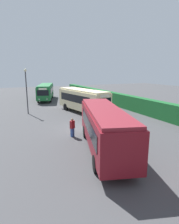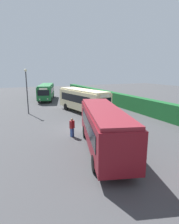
{
  "view_description": "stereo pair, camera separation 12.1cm",
  "coord_description": "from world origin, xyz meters",
  "views": [
    {
      "loc": [
        16.56,
        -6.96,
        5.7
      ],
      "look_at": [
        -1.32,
        1.25,
        1.34
      ],
      "focal_mm": 30.39,
      "sensor_mm": 36.0,
      "label": 1
    },
    {
      "loc": [
        16.61,
        -6.85,
        5.7
      ],
      "look_at": [
        -1.32,
        1.25,
        1.34
      ],
      "focal_mm": 30.39,
      "sensor_mm": 36.0,
      "label": 2
    }
  ],
  "objects": [
    {
      "name": "hedge_row",
      "position": [
        0.0,
        9.92,
        1.02
      ],
      "size": [
        63.76,
        1.13,
        2.05
      ],
      "primitive_type": "cube",
      "color": "#1A5B29",
      "rests_on": "ground_plane"
    },
    {
      "name": "lamppost",
      "position": [
        -9.26,
        -4.12,
        3.64
      ],
      "size": [
        0.36,
        0.36,
        5.86
      ],
      "color": "#38383D",
      "rests_on": "ground_plane"
    },
    {
      "name": "bus_cream",
      "position": [
        -6.7,
        2.71,
        1.84
      ],
      "size": [
        9.45,
        4.0,
        3.19
      ],
      "rotation": [
        0.0,
        0.0,
        0.19
      ],
      "color": "beige",
      "rests_on": "ground_plane"
    },
    {
      "name": "bus_green",
      "position": [
        -20.33,
        0.62,
        1.74
      ],
      "size": [
        10.2,
        5.19,
        3.0
      ],
      "rotation": [
        0.0,
        0.0,
        -0.3
      ],
      "color": "#19602D",
      "rests_on": "ground_plane"
    },
    {
      "name": "bus_maroon",
      "position": [
        5.29,
        -0.63,
        1.79
      ],
      "size": [
        9.65,
        5.03,
        3.1
      ],
      "rotation": [
        0.0,
        0.0,
        2.84
      ],
      "color": "maroon",
      "rests_on": "ground_plane"
    },
    {
      "name": "ground_plane",
      "position": [
        0.0,
        0.0,
        0.0
      ],
      "size": [
        103.52,
        103.52,
        0.0
      ],
      "primitive_type": "plane",
      "color": "#424244"
    },
    {
      "name": "person_left",
      "position": [
        1.62,
        -1.74,
        0.86
      ],
      "size": [
        0.42,
        0.47,
        1.64
      ],
      "rotation": [
        0.0,
        0.0,
        3.65
      ],
      "color": "#334C8C",
      "rests_on": "ground_plane"
    },
    {
      "name": "traffic_cone",
      "position": [
        -13.89,
        4.49,
        0.3
      ],
      "size": [
        0.36,
        0.36,
        0.6
      ],
      "primitive_type": "cone",
      "color": "orange",
      "rests_on": "ground_plane"
    }
  ]
}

